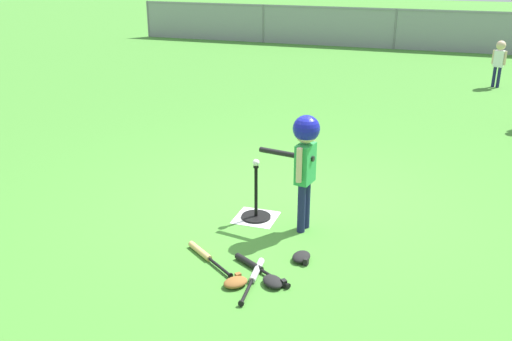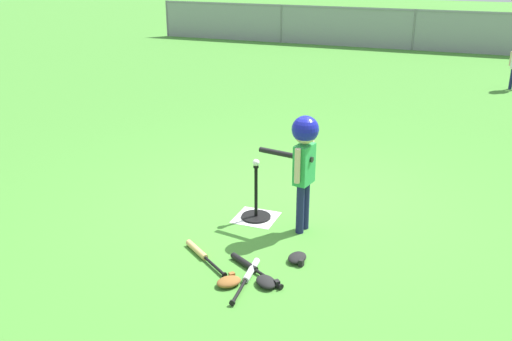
% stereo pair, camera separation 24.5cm
% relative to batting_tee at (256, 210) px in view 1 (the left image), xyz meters
% --- Properties ---
extents(ground_plane, '(60.00, 60.00, 0.00)m').
position_rel_batting_tee_xyz_m(ground_plane, '(0.22, 0.46, -0.09)').
color(ground_plane, '#478C33').
extents(home_plate, '(0.44, 0.44, 0.01)m').
position_rel_batting_tee_xyz_m(home_plate, '(0.00, 0.00, -0.09)').
color(home_plate, white).
rests_on(home_plate, ground_plane).
extents(batting_tee, '(0.32, 0.32, 0.60)m').
position_rel_batting_tee_xyz_m(batting_tee, '(0.00, 0.00, 0.00)').
color(batting_tee, black).
rests_on(batting_tee, ground_plane).
extents(baseball_on_tee, '(0.07, 0.07, 0.07)m').
position_rel_batting_tee_xyz_m(baseball_on_tee, '(0.00, 0.00, 0.55)').
color(baseball_on_tee, white).
rests_on(baseball_on_tee, batting_tee).
extents(batter_child, '(0.64, 0.35, 1.23)m').
position_rel_batting_tee_xyz_m(batter_child, '(0.54, -0.10, 0.78)').
color(batter_child, '#191E4C').
rests_on(batter_child, ground_plane).
extents(fielder_deep_right, '(0.27, 0.19, 0.97)m').
position_rel_batting_tee_xyz_m(fielder_deep_right, '(2.78, 7.59, 0.53)').
color(fielder_deep_right, '#191E4C').
rests_on(fielder_deep_right, ground_plane).
extents(spare_bat_silver, '(0.11, 0.72, 0.06)m').
position_rel_batting_tee_xyz_m(spare_bat_silver, '(0.38, -1.15, -0.06)').
color(spare_bat_silver, silver).
rests_on(spare_bat_silver, ground_plane).
extents(spare_bat_wood, '(0.62, 0.48, 0.06)m').
position_rel_batting_tee_xyz_m(spare_bat_wood, '(-0.19, -0.96, -0.06)').
color(spare_bat_wood, '#DBB266').
rests_on(spare_bat_wood, ground_plane).
extents(spare_bat_black, '(0.63, 0.40, 0.06)m').
position_rel_batting_tee_xyz_m(spare_bat_black, '(0.32, -1.01, -0.06)').
color(spare_bat_black, black).
rests_on(spare_bat_black, ground_plane).
extents(glove_by_plate, '(0.19, 0.24, 0.07)m').
position_rel_batting_tee_xyz_m(glove_by_plate, '(0.69, -0.73, -0.06)').
color(glove_by_plate, black).
rests_on(glove_by_plate, ground_plane).
extents(glove_near_bats, '(0.26, 0.27, 0.07)m').
position_rel_batting_tee_xyz_m(glove_near_bats, '(0.26, -1.33, -0.06)').
color(glove_near_bats, brown).
rests_on(glove_near_bats, ground_plane).
extents(glove_tossed_aside, '(0.27, 0.27, 0.07)m').
position_rel_batting_tee_xyz_m(glove_tossed_aside, '(0.57, -1.22, -0.06)').
color(glove_tossed_aside, black).
rests_on(glove_tossed_aside, ground_plane).
extents(outfield_fence, '(16.06, 0.06, 1.15)m').
position_rel_batting_tee_xyz_m(outfield_fence, '(0.22, 11.99, 0.53)').
color(outfield_fence, slate).
rests_on(outfield_fence, ground_plane).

